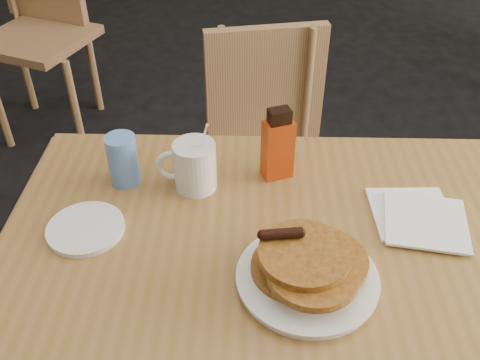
% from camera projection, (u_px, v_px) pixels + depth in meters
% --- Properties ---
extents(main_table, '(1.18, 0.80, 0.75)m').
position_uv_depth(main_table, '(282.00, 258.00, 1.09)').
color(main_table, olive).
rests_on(main_table, floor).
extents(chair_main_far, '(0.46, 0.47, 0.87)m').
position_uv_depth(chair_main_far, '(264.00, 140.00, 1.76)').
color(chair_main_far, '#9C7A49').
rests_on(chair_main_far, floor).
extents(chair_wall_extra, '(0.57, 0.58, 0.99)m').
position_uv_depth(chair_wall_extra, '(38.00, 7.00, 2.49)').
color(chair_wall_extra, '#9C7A49').
rests_on(chair_wall_extra, floor).
extents(pancake_plate, '(0.26, 0.26, 0.10)m').
position_uv_depth(pancake_plate, '(308.00, 271.00, 0.96)').
color(pancake_plate, white).
rests_on(pancake_plate, main_table).
extents(coffee_mug, '(0.13, 0.09, 0.18)m').
position_uv_depth(coffee_mug, '(194.00, 165.00, 1.16)').
color(coffee_mug, white).
rests_on(coffee_mug, main_table).
extents(syrup_bottle, '(0.08, 0.06, 0.17)m').
position_uv_depth(syrup_bottle, '(278.00, 146.00, 1.18)').
color(syrup_bottle, maroon).
rests_on(syrup_bottle, main_table).
extents(napkin_stack, '(0.20, 0.21, 0.01)m').
position_uv_depth(napkin_stack, '(419.00, 217.00, 1.11)').
color(napkin_stack, white).
rests_on(napkin_stack, main_table).
extents(blue_tumbler, '(0.08, 0.08, 0.12)m').
position_uv_depth(blue_tumbler, '(123.00, 160.00, 1.18)').
color(blue_tumbler, '#5787CC').
rests_on(blue_tumbler, main_table).
extents(side_saucer, '(0.19, 0.19, 0.01)m').
position_uv_depth(side_saucer, '(86.00, 229.00, 1.08)').
color(side_saucer, white).
rests_on(side_saucer, main_table).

